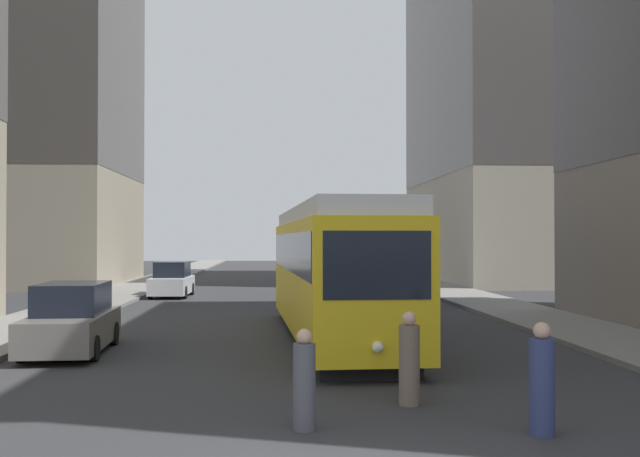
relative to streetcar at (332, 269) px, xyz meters
The scene contains 11 objects.
sidewalk_left 27.90m from the streetcar, 111.06° to the left, with size 3.39×120.00×0.15m, color gray.
sidewalk_right 27.25m from the streetcar, 72.81° to the left, with size 3.39×120.00×0.15m, color gray.
streetcar is the anchor object (origin of this frame).
transit_bus 15.89m from the streetcar, 78.46° to the left, with size 2.61×12.69×3.45m.
parked_car_left_near 7.48m from the streetcar, 161.73° to the right, with size 2.06×4.96×1.82m.
parked_car_left_mid 18.97m from the streetcar, 111.70° to the left, with size 1.96×4.57×1.82m.
pedestrian_crossing_near 11.71m from the streetcar, 78.52° to the right, with size 0.38×0.38×1.71m.
pedestrian_crossing_far 9.28m from the streetcar, 85.71° to the right, with size 0.37×0.37×1.67m.
pedestrian_on_sidewalk 11.02m from the streetcar, 96.61° to the right, with size 0.35×0.35×1.57m.
building_left_midblock 36.28m from the streetcar, 120.20° to the left, with size 11.25×16.27×29.49m.
building_right_corner 38.74m from the streetcar, 62.17° to the left, with size 15.15×23.00×29.72m.
Camera 1 is at (-0.75, -8.87, 2.96)m, focal length 43.49 mm.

